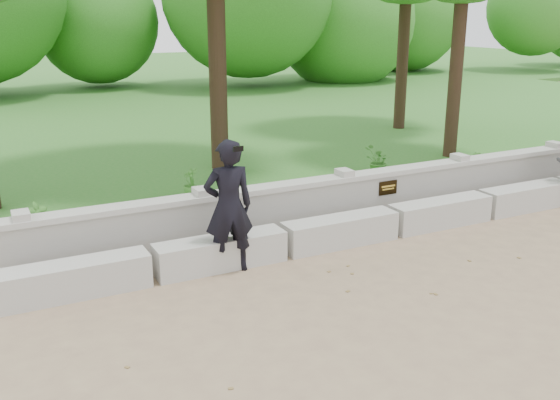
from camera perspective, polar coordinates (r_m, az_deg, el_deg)
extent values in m
plane|color=#8E7757|center=(9.05, 17.45, -6.70)|extent=(80.00, 80.00, 0.00)
cube|color=#266821|center=(20.97, -10.17, 7.30)|extent=(40.00, 22.00, 0.25)
cube|color=#A9A69F|center=(8.44, -18.23, -6.88)|extent=(1.90, 0.45, 0.45)
cube|color=#A9A69F|center=(8.90, -5.43, -4.81)|extent=(1.90, 0.45, 0.45)
cube|color=#A9A69F|center=(9.76, 5.54, -2.84)|extent=(1.90, 0.45, 0.45)
cube|color=#A9A69F|center=(10.92, 14.44, -1.16)|extent=(1.90, 0.45, 0.45)
cube|color=#A9A69F|center=(12.30, 21.48, 0.20)|extent=(1.90, 0.45, 0.45)
cube|color=#9E9C96|center=(10.78, 8.07, 0.03)|extent=(12.50, 0.25, 0.82)
cube|color=#A9A69F|center=(10.66, 8.16, 2.34)|extent=(12.50, 0.35, 0.08)
cube|color=black|center=(10.79, 9.84, 1.11)|extent=(0.36, 0.02, 0.24)
imported|color=black|center=(8.56, -4.72, -0.60)|extent=(0.74, 0.54, 1.88)
cube|color=black|center=(8.00, -3.84, 4.69)|extent=(0.14, 0.04, 0.07)
cylinder|color=#382619|center=(13.25, -5.81, 14.65)|extent=(0.37, 0.37, 5.53)
cylinder|color=#382619|center=(14.89, 15.88, 12.42)|extent=(0.31, 0.31, 4.53)
cylinder|color=#382619|center=(18.38, 11.22, 13.92)|extent=(0.33, 0.33, 4.83)
imported|color=#367026|center=(9.64, -21.12, -2.01)|extent=(0.40, 0.36, 0.64)
imported|color=#367026|center=(13.26, 17.63, 3.01)|extent=(0.32, 0.35, 0.52)
imported|color=#367026|center=(12.95, 8.94, 3.51)|extent=(0.67, 0.62, 0.62)
imported|color=#367026|center=(11.41, -8.15, 1.56)|extent=(0.34, 0.36, 0.55)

